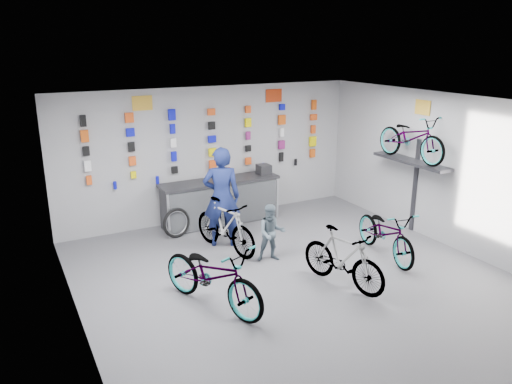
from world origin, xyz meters
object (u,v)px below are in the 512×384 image
counter (220,202)px  bike_center (343,258)px  clerk (222,197)px  bike_service (225,226)px  bike_right (386,232)px  customer (272,233)px  bike_left (213,275)px

counter → bike_center: (0.57, -3.72, 0.01)m
bike_center → clerk: (-1.05, 2.55, 0.50)m
bike_center → bike_service: (-1.12, 2.24, 0.02)m
bike_right → customer: bearing=166.1°
bike_left → clerk: clerk is taller
bike_left → customer: 1.95m
counter → customer: (0.02, -2.28, 0.06)m
bike_right → bike_center: bearing=-148.8°
counter → bike_left: (-1.61, -3.35, 0.05)m
counter → clerk: bearing=-112.3°
counter → bike_right: size_ratio=1.46×
bike_left → bike_right: 3.64m
counter → bike_service: size_ratio=1.56×
bike_left → bike_center: size_ratio=1.22×
counter → bike_center: same height
counter → clerk: 1.37m
bike_right → customer: size_ratio=1.69×
bike_left → bike_right: bearing=-18.8°
bike_center → customer: size_ratio=1.53×
bike_right → clerk: clerk is taller
bike_center → counter: bearing=83.8°
bike_center → bike_service: size_ratio=0.96×
bike_right → bike_service: bike_service is taller
bike_left → clerk: 2.50m
counter → bike_center: size_ratio=1.62×
counter → bike_left: bearing=-115.7°
bike_service → clerk: bearing=60.5°
customer → bike_right: bearing=-4.5°
bike_right → bike_service: (-2.58, 1.65, 0.03)m
bike_center → bike_service: bearing=101.8°
bike_service → bike_left: bearing=-134.8°
bike_right → counter: bearing=132.0°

